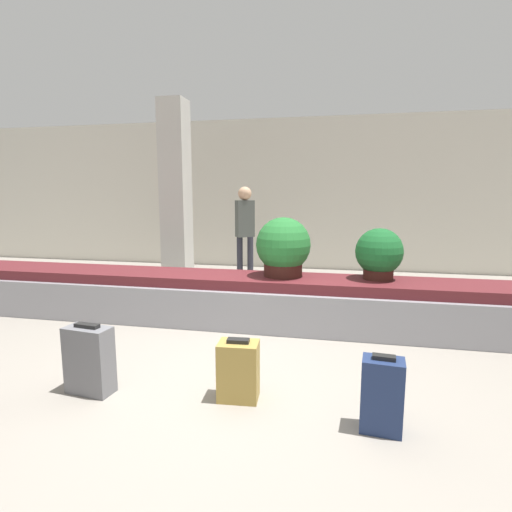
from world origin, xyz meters
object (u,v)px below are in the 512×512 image
object	(u,v)px
suitcase_1	(89,360)
suitcase_2	(382,395)
suitcase_0	(238,370)
pillar	(176,195)
potted_plant_0	(379,254)
traveler_0	(245,225)
potted_plant_1	(283,248)

from	to	relation	value
suitcase_1	suitcase_2	bearing A→B (deg)	5.02
suitcase_0	suitcase_1	xyz separation A→B (m)	(-1.22, -0.14, 0.04)
pillar	suitcase_2	world-z (taller)	pillar
potted_plant_0	pillar	bearing A→B (deg)	152.22
suitcase_1	traveler_0	size ratio (longest dim) A/B	0.33
suitcase_0	potted_plant_0	bearing A→B (deg)	54.48
suitcase_1	traveler_0	bearing A→B (deg)	93.25
suitcase_1	potted_plant_0	xyz separation A→B (m)	(2.44, 2.14, 0.63)
potted_plant_1	suitcase_2	bearing A→B (deg)	-65.60
potted_plant_1	traveler_0	bearing A→B (deg)	114.27
pillar	suitcase_1	size ratio (longest dim) A/B	5.48
traveler_0	suitcase_0	bearing A→B (deg)	67.91
potted_plant_0	traveler_0	world-z (taller)	traveler_0
suitcase_0	potted_plant_0	distance (m)	2.44
suitcase_2	potted_plant_1	xyz separation A→B (m)	(-0.98, 2.17, 0.70)
pillar	potted_plant_0	size ratio (longest dim) A/B	5.24
suitcase_2	traveler_0	size ratio (longest dim) A/B	0.31
suitcase_0	suitcase_2	world-z (taller)	suitcase_2
suitcase_2	suitcase_1	bearing A→B (deg)	-176.27
suitcase_0	traveler_0	size ratio (longest dim) A/B	0.29
potted_plant_0	suitcase_0	bearing A→B (deg)	-121.47
suitcase_0	suitcase_1	size ratio (longest dim) A/B	0.85
suitcase_2	traveler_0	distance (m)	4.92
suitcase_0	potted_plant_1	xyz separation A→B (m)	(0.08, 1.95, 0.72)
potted_plant_1	traveler_0	size ratio (longest dim) A/B	0.42
potted_plant_0	potted_plant_1	bearing A→B (deg)	-177.61
potted_plant_0	suitcase_2	bearing A→B (deg)	-94.04
pillar	potted_plant_1	xyz separation A→B (m)	(2.14, -1.78, -0.64)
suitcase_2	potted_plant_0	size ratio (longest dim) A/B	0.89
suitcase_0	potted_plant_1	bearing A→B (deg)	83.56
suitcase_0	pillar	bearing A→B (deg)	114.88
pillar	suitcase_0	xyz separation A→B (m)	(2.06, -3.73, -1.36)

